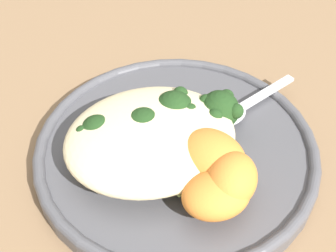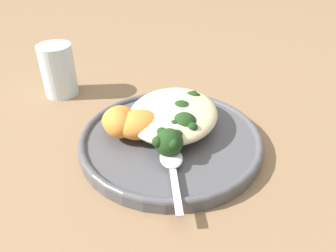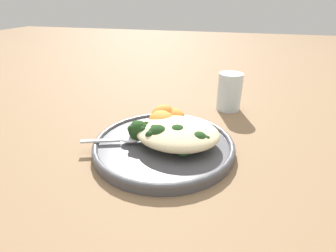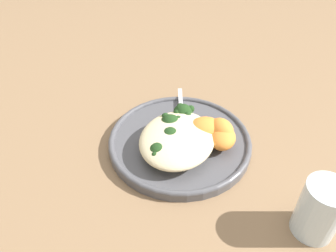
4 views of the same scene
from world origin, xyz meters
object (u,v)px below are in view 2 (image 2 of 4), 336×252
spoon (172,164)px  broccoli_stalk_4 (180,114)px  sweet_potato_chunk_0 (140,123)px  sweet_potato_chunk_1 (118,123)px  plate (171,139)px  broccoli_stalk_0 (164,139)px  quinoa_mound (173,114)px  sweet_potato_chunk_2 (118,119)px  broccoli_stalk_1 (170,132)px  water_glass (58,70)px  broccoli_stalk_2 (181,126)px  broccoli_stalk_3 (165,124)px  broccoli_stalk_6 (185,106)px  kale_tuft (197,113)px  broccoli_stalk_5 (189,116)px

spoon → broccoli_stalk_4: bearing=166.9°
sweet_potato_chunk_0 → sweet_potato_chunk_1: bearing=-74.2°
plate → broccoli_stalk_0: bearing=0.5°
broccoli_stalk_0 → sweet_potato_chunk_0: size_ratio=1.32×
plate → broccoli_stalk_4: 0.04m
quinoa_mound → sweet_potato_chunk_2: (0.03, -0.08, -0.00)m
plate → quinoa_mound: bearing=-174.3°
broccoli_stalk_1 → water_glass: size_ratio=1.09×
broccoli_stalk_4 → sweet_potato_chunk_0: size_ratio=1.30×
broccoli_stalk_0 → sweet_potato_chunk_1: (-0.02, -0.08, 0.00)m
broccoli_stalk_2 → broccoli_stalk_3: size_ratio=1.23×
sweet_potato_chunk_0 → water_glass: 0.24m
broccoli_stalk_6 → sweet_potato_chunk_0: size_ratio=1.40×
broccoli_stalk_3 → water_glass: size_ratio=0.78×
quinoa_mound → broccoli_stalk_2: broccoli_stalk_2 is taller
broccoli_stalk_2 → sweet_potato_chunk_2: 0.10m
broccoli_stalk_1 → sweet_potato_chunk_2: 0.09m
broccoli_stalk_3 → sweet_potato_chunk_2: sweet_potato_chunk_2 is taller
quinoa_mound → sweet_potato_chunk_0: bearing=-45.6°
quinoa_mound → water_glass: size_ratio=1.64×
broccoli_stalk_3 → broccoli_stalk_1: bearing=-54.6°
broccoli_stalk_1 → sweet_potato_chunk_2: sweet_potato_chunk_2 is taller
spoon → broccoli_stalk_6: bearing=164.9°
quinoa_mound → broccoli_stalk_3: bearing=-22.2°
sweet_potato_chunk_1 → spoon: sweet_potato_chunk_1 is taller
sweet_potato_chunk_1 → kale_tuft: size_ratio=1.24×
sweet_potato_chunk_1 → broccoli_stalk_4: bearing=120.7°
quinoa_mound → broccoli_stalk_2: (0.03, 0.02, 0.00)m
water_glass → quinoa_mound: bearing=71.0°
broccoli_stalk_1 → broccoli_stalk_2: (-0.01, 0.02, 0.01)m
broccoli_stalk_4 → spoon: broccoli_stalk_4 is taller
broccoli_stalk_2 → spoon: (0.07, 0.00, -0.02)m
plate → broccoli_stalk_1: bearing=9.1°
quinoa_mound → broccoli_stalk_3: 0.02m
broccoli_stalk_5 → sweet_potato_chunk_0: 0.08m
broccoli_stalk_2 → sweet_potato_chunk_1: bearing=-156.9°
kale_tuft → water_glass: size_ratio=0.45×
kale_tuft → spoon: size_ratio=0.37×
quinoa_mound → broccoli_stalk_1: size_ratio=1.50×
sweet_potato_chunk_0 → spoon: bearing=47.5°
broccoli_stalk_4 → sweet_potato_chunk_0: 0.07m
broccoli_stalk_3 → spoon: 0.09m
sweet_potato_chunk_1 → broccoli_stalk_5: bearing=121.5°
broccoli_stalk_3 → broccoli_stalk_5: bearing=45.4°
broccoli_stalk_3 → sweet_potato_chunk_1: sweet_potato_chunk_1 is taller
broccoli_stalk_5 → sweet_potato_chunk_1: bearing=-173.7°
broccoli_stalk_3 → sweet_potato_chunk_1: bearing=-153.2°
broccoli_stalk_6 → water_glass: size_ratio=0.96×
broccoli_stalk_4 → sweet_potato_chunk_1: 0.10m
quinoa_mound → sweet_potato_chunk_2: quinoa_mound is taller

